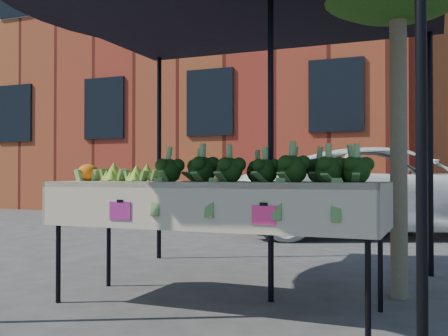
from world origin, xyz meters
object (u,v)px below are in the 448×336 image
Objects in this scene: vehicle at (390,78)px; canopy at (231,122)px; table at (214,244)px; street_tree at (398,54)px.

canopy is at bearing 150.22° from vehicle.
table is 5.81m from vehicle.
vehicle is at bearing 80.74° from canopy.
table is 0.64× the size of street_tree.
street_tree reaches higher than canopy.
vehicle is (0.79, 5.38, 2.06)m from table.
vehicle is at bearing 95.26° from street_tree.
table is at bearing 151.09° from vehicle.
vehicle is (0.81, 4.98, 1.14)m from canopy.
vehicle is 4.64m from street_tree.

